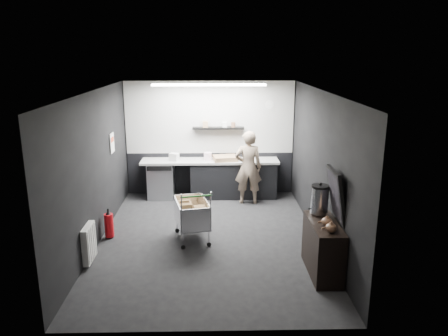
{
  "coord_description": "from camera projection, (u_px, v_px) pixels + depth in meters",
  "views": [
    {
      "loc": [
        0.1,
        -7.46,
        3.36
      ],
      "look_at": [
        0.28,
        0.4,
        1.25
      ],
      "focal_mm": 35.0,
      "sensor_mm": 36.0,
      "label": 1
    }
  ],
  "objects": [
    {
      "name": "wall_clock",
      "position": [
        270.0,
        105.0,
        10.17
      ],
      "size": [
        0.2,
        0.03,
        0.2
      ],
      "primitive_type": "cylinder",
      "rotation": [
        1.57,
        0.0,
        0.0
      ],
      "color": "silver",
      "rests_on": "wall_back"
    },
    {
      "name": "cardboard_box",
      "position": [
        225.0,
        158.0,
        10.12
      ],
      "size": [
        0.59,
        0.49,
        0.11
      ],
      "primitive_type": "cube",
      "rotation": [
        0.0,
        0.0,
        0.16
      ],
      "color": "#9C7853",
      "rests_on": "prep_counter"
    },
    {
      "name": "prep_counter",
      "position": [
        216.0,
        178.0,
        10.29
      ],
      "size": [
        3.2,
        0.61,
        0.9
      ],
      "color": "black",
      "rests_on": "floor"
    },
    {
      "name": "wall_front",
      "position": [
        206.0,
        230.0,
        5.06
      ],
      "size": [
        5.5,
        0.0,
        5.5
      ],
      "primitive_type": "plane",
      "rotation": [
        -1.57,
        0.0,
        0.0
      ],
      "color": "black",
      "rests_on": "floor"
    },
    {
      "name": "wall_back",
      "position": [
        210.0,
        138.0,
        10.37
      ],
      "size": [
        5.5,
        0.0,
        5.5
      ],
      "primitive_type": "plane",
      "rotation": [
        1.57,
        0.0,
        0.0
      ],
      "color": "black",
      "rests_on": "floor"
    },
    {
      "name": "radiator",
      "position": [
        89.0,
        243.0,
        7.07
      ],
      "size": [
        0.1,
        0.5,
        0.6
      ],
      "primitive_type": "cube",
      "color": "silver",
      "rests_on": "wall_left"
    },
    {
      "name": "kitchen_wall_panel",
      "position": [
        210.0,
        118.0,
        10.22
      ],
      "size": [
        3.95,
        0.02,
        1.7
      ],
      "primitive_type": "cube",
      "color": "#B2B2AD",
      "rests_on": "wall_back"
    },
    {
      "name": "floor",
      "position": [
        209.0,
        239.0,
        8.07
      ],
      "size": [
        5.5,
        5.5,
        0.0
      ],
      "primitive_type": "plane",
      "color": "black",
      "rests_on": "ground"
    },
    {
      "name": "floating_shelf",
      "position": [
        218.0,
        128.0,
        10.18
      ],
      "size": [
        1.2,
        0.22,
        0.04
      ],
      "primitive_type": "cube",
      "color": "black",
      "rests_on": "wall_back"
    },
    {
      "name": "ceiling_strip",
      "position": [
        209.0,
        85.0,
        9.16
      ],
      "size": [
        2.4,
        0.2,
        0.04
      ],
      "primitive_type": "cube",
      "color": "white",
      "rests_on": "ceiling"
    },
    {
      "name": "white_container",
      "position": [
        174.0,
        157.0,
        10.08
      ],
      "size": [
        0.24,
        0.22,
        0.18
      ],
      "primitive_type": "cube",
      "rotation": [
        0.0,
        0.0,
        -0.4
      ],
      "color": "silver",
      "rests_on": "prep_counter"
    },
    {
      "name": "shopping_cart",
      "position": [
        192.0,
        215.0,
        7.94
      ],
      "size": [
        0.72,
        1.02,
        1.0
      ],
      "color": "silver",
      "rests_on": "floor"
    },
    {
      "name": "poster",
      "position": [
        112.0,
        143.0,
        8.88
      ],
      "size": [
        0.02,
        0.3,
        0.4
      ],
      "primitive_type": "cube",
      "color": "white",
      "rests_on": "wall_left"
    },
    {
      "name": "wall_left",
      "position": [
        95.0,
        169.0,
        7.67
      ],
      "size": [
        0.0,
        5.5,
        5.5
      ],
      "primitive_type": "plane",
      "rotation": [
        1.57,
        0.0,
        1.57
      ],
      "color": "black",
      "rests_on": "floor"
    },
    {
      "name": "poster_red_band",
      "position": [
        112.0,
        140.0,
        8.86
      ],
      "size": [
        0.02,
        0.22,
        0.1
      ],
      "primitive_type": "cube",
      "color": "red",
      "rests_on": "poster"
    },
    {
      "name": "ceiling",
      "position": [
        208.0,
        91.0,
        7.37
      ],
      "size": [
        5.5,
        5.5,
        0.0
      ],
      "primitive_type": "plane",
      "rotation": [
        3.14,
        0.0,
        0.0
      ],
      "color": "silver",
      "rests_on": "wall_back"
    },
    {
      "name": "pink_tub",
      "position": [
        208.0,
        156.0,
        10.15
      ],
      "size": [
        0.18,
        0.18,
        0.18
      ],
      "primitive_type": "cylinder",
      "color": "white",
      "rests_on": "prep_counter"
    },
    {
      "name": "fire_extinguisher",
      "position": [
        109.0,
        224.0,
        8.05
      ],
      "size": [
        0.16,
        0.16,
        0.54
      ],
      "color": "red",
      "rests_on": "floor"
    },
    {
      "name": "dado_panel",
      "position": [
        210.0,
        173.0,
        10.58
      ],
      "size": [
        3.95,
        0.02,
        1.0
      ],
      "primitive_type": "cube",
      "color": "black",
      "rests_on": "wall_back"
    },
    {
      "name": "sideboard",
      "position": [
        323.0,
        240.0,
        6.74
      ],
      "size": [
        0.47,
        1.11,
        1.67
      ],
      "color": "black",
      "rests_on": "floor"
    },
    {
      "name": "wall_right",
      "position": [
        321.0,
        168.0,
        7.76
      ],
      "size": [
        0.0,
        5.5,
        5.5
      ],
      "primitive_type": "plane",
      "rotation": [
        1.57,
        0.0,
        -1.57
      ],
      "color": "black",
      "rests_on": "floor"
    },
    {
      "name": "person",
      "position": [
        248.0,
        167.0,
        9.77
      ],
      "size": [
        0.62,
        0.41,
        1.67
      ],
      "primitive_type": "imported",
      "rotation": [
        0.0,
        0.0,
        3.12
      ],
      "color": "#BCAC95",
      "rests_on": "floor"
    }
  ]
}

